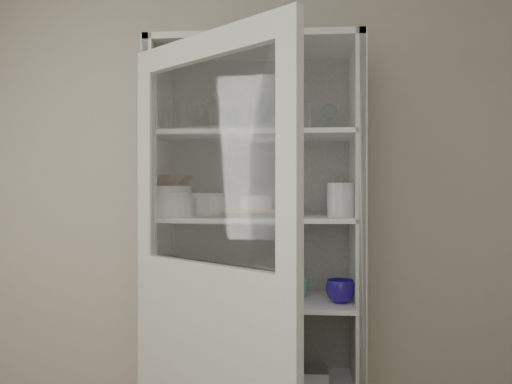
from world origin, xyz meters
The scene contains 33 objects.
wall_back centered at (0.00, 1.50, 1.30)m, with size 3.60×0.02×2.60m, color #BBB2A2.
pantry_cabinet centered at (0.20, 1.34, 0.94)m, with size 1.00×0.45×2.10m.
cupboard_door centered at (0.05, 0.77, 0.87)m, with size 0.73×0.58×2.00m.
tumbler_0 centered at (-0.21, 1.15, 1.74)m, with size 0.08×0.08×0.16m, color silver.
tumbler_1 centered at (0.01, 1.15, 1.73)m, with size 0.07×0.07×0.14m, color silver.
tumbler_2 centered at (0.11, 1.17, 1.73)m, with size 0.07×0.07×0.13m, color silver.
tumbler_3 centered at (0.11, 1.14, 1.73)m, with size 0.06×0.06×0.13m, color silver.
tumbler_4 centered at (0.23, 1.12, 1.74)m, with size 0.07×0.07×0.15m, color silver.
tumbler_5 centered at (0.39, 1.12, 1.73)m, with size 0.07×0.07×0.14m, color silver.
tumbler_6 centered at (0.44, 1.12, 1.72)m, with size 0.06×0.06×0.12m, color silver.
tumbler_7 centered at (-0.08, 1.26, 1.73)m, with size 0.07×0.07×0.14m, color silver.
tumbler_8 centered at (0.05, 1.28, 1.74)m, with size 0.08×0.08×0.15m, color silver.
tumbler_9 centered at (0.04, 1.26, 1.72)m, with size 0.06×0.06×0.13m, color silver.
goblet_0 centered at (-0.10, 1.39, 1.74)m, with size 0.07×0.07×0.16m, color silver, non-canonical shape.
goblet_1 centered at (0.23, 1.35, 1.74)m, with size 0.07×0.07×0.16m, color silver, non-canonical shape.
goblet_2 centered at (0.38, 1.37, 1.74)m, with size 0.07×0.07×0.15m, color silver, non-canonical shape.
goblet_3 centered at (0.56, 1.38, 1.75)m, with size 0.08×0.08×0.18m, color silver, non-canonical shape.
plate_stack_front centered at (-0.21, 1.23, 1.30)m, with size 0.25×0.25×0.08m, color white.
plate_stack_back centered at (-0.08, 1.37, 1.32)m, with size 0.23×0.23×0.11m, color white.
cream_bowl centered at (-0.21, 1.23, 1.38)m, with size 0.20×0.20×0.06m, color white.
terracotta_bowl centered at (-0.21, 1.23, 1.43)m, with size 0.22×0.22×0.05m, color #4A2816.
glass_platter centered at (0.20, 1.26, 1.27)m, with size 0.34×0.34×0.02m, color silver.
yellow_trivet centered at (0.20, 1.26, 1.29)m, with size 0.18×0.18×0.01m, color yellow.
white_ramekin centered at (0.20, 1.26, 1.33)m, with size 0.16×0.16×0.07m, color white.
grey_bowl_stack centered at (0.61, 1.26, 1.34)m, with size 0.13×0.13×0.16m, color silver.
mug_blue centered at (0.60, 1.21, 0.91)m, with size 0.14×0.14×0.11m, color navy.
mug_teal centered at (0.41, 1.33, 0.90)m, with size 0.09×0.09×0.09m, color teal.
mug_white centered at (0.26, 1.18, 0.90)m, with size 0.09×0.09×0.09m, color white.
teal_jar centered at (0.09, 1.29, 0.92)m, with size 0.10×0.10×0.12m.
measuring_cups centered at (-0.10, 1.23, 0.88)m, with size 0.09×0.09×0.04m, color silver.
white_canister centered at (-0.21, 1.29, 0.93)m, with size 0.11×0.11×0.13m, color white.
cream_dish centered at (-0.09, 1.28, 0.50)m, with size 0.24×0.24×0.08m, color white.
tin_box centered at (0.44, 1.27, 0.49)m, with size 0.21×0.14×0.06m, color #9C9DA6.
Camera 1 is at (0.40, -1.15, 1.38)m, focal length 35.00 mm.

